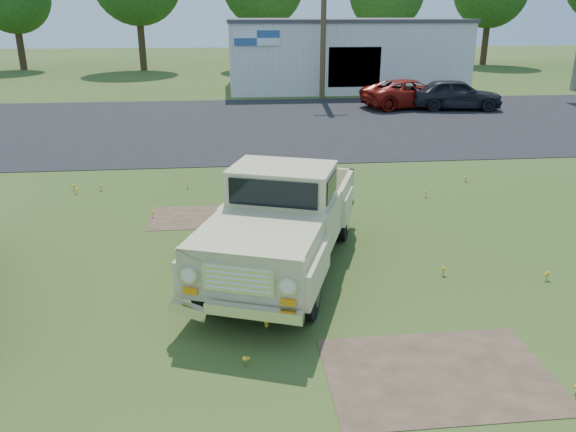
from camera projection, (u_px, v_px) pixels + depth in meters
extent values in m
plane|color=#2F4917|center=(299.00, 280.00, 10.15)|extent=(140.00, 140.00, 0.00)
cube|color=black|center=(256.00, 124.00, 24.16)|extent=(90.00, 14.00, 0.02)
cube|color=#4B3728|center=(438.00, 375.00, 7.50)|extent=(3.00, 2.00, 0.01)
cube|color=#4B3728|center=(197.00, 217.00, 13.22)|extent=(2.20, 1.60, 0.01)
cube|color=beige|center=(341.00, 55.00, 35.27)|extent=(14.00, 8.00, 4.00)
cube|color=#3F3F44|center=(342.00, 20.00, 34.57)|extent=(14.20, 8.20, 0.20)
cube|color=black|center=(354.00, 67.00, 31.72)|extent=(3.00, 0.10, 2.20)
cube|color=white|center=(257.00, 38.00, 30.54)|extent=(2.50, 0.08, 0.80)
cylinder|color=#4B3B23|center=(324.00, 13.00, 29.55)|extent=(0.30, 0.30, 9.00)
cylinder|color=#3D2C1B|center=(21.00, 49.00, 46.12)|extent=(0.56, 0.56, 3.24)
cylinder|color=#3D2C1B|center=(142.00, 45.00, 45.58)|extent=(0.56, 0.56, 3.96)
cylinder|color=#3D2C1B|center=(264.00, 45.00, 47.53)|extent=(0.56, 0.56, 3.78)
cylinder|color=#3D2C1B|center=(384.00, 47.00, 47.17)|extent=(0.56, 0.56, 3.42)
cylinder|color=#3D2C1B|center=(485.00, 44.00, 50.46)|extent=(0.56, 0.56, 3.60)
imported|color=maroon|center=(411.00, 94.00, 28.04)|extent=(5.29, 3.22, 1.37)
imported|color=black|center=(456.00, 94.00, 27.44)|extent=(4.55, 2.31, 1.48)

